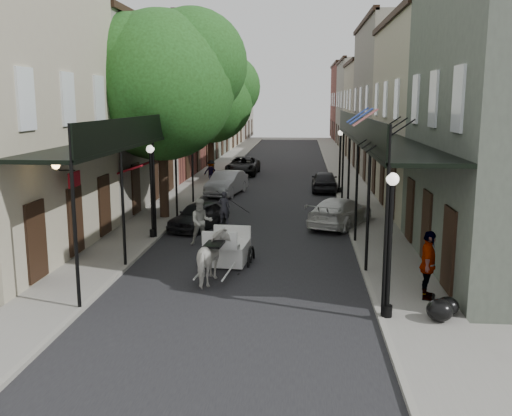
% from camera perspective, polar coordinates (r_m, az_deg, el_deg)
% --- Properties ---
extents(ground, '(140.00, 140.00, 0.00)m').
position_cam_1_polar(ground, '(17.10, -1.95, -8.28)').
color(ground, gray).
rests_on(ground, ground).
extents(road, '(8.00, 90.00, 0.01)m').
position_cam_1_polar(road, '(36.53, 1.67, 1.99)').
color(road, black).
rests_on(road, ground).
extents(sidewalk_left, '(2.20, 90.00, 0.12)m').
position_cam_1_polar(sidewalk_left, '(37.12, -6.06, 2.16)').
color(sidewalk_left, gray).
rests_on(sidewalk_left, ground).
extents(sidewalk_right, '(2.20, 90.00, 0.12)m').
position_cam_1_polar(sidewalk_right, '(36.60, 9.52, 1.95)').
color(sidewalk_right, gray).
rests_on(sidewalk_right, ground).
extents(building_row_left, '(5.00, 80.00, 10.50)m').
position_cam_1_polar(building_row_left, '(47.23, -8.27, 10.27)').
color(building_row_left, '#A59F84').
rests_on(building_row_left, ground).
extents(building_row_right, '(5.00, 80.00, 10.50)m').
position_cam_1_polar(building_row_right, '(46.54, 13.20, 10.09)').
color(building_row_right, gray).
rests_on(building_row_right, ground).
extents(gallery_left, '(2.20, 18.05, 4.88)m').
position_cam_1_polar(gallery_left, '(24.03, -11.55, 6.92)').
color(gallery_left, black).
rests_on(gallery_left, sidewalk_left).
extents(gallery_right, '(2.20, 18.05, 4.88)m').
position_cam_1_polar(gallery_right, '(23.26, 11.92, 6.78)').
color(gallery_right, black).
rests_on(gallery_right, sidewalk_right).
extents(tree_near, '(7.31, 6.80, 9.63)m').
position_cam_1_polar(tree_near, '(26.94, -8.58, 12.59)').
color(tree_near, '#382619').
rests_on(tree_near, sidewalk_left).
extents(tree_far, '(6.45, 6.00, 8.61)m').
position_cam_1_polar(tree_far, '(40.69, -4.05, 11.11)').
color(tree_far, '#382619').
rests_on(tree_far, sidewalk_left).
extents(lamppost_right_near, '(0.32, 0.32, 3.71)m').
position_cam_1_polar(lamppost_right_near, '(14.65, 13.23, -3.46)').
color(lamppost_right_near, black).
rests_on(lamppost_right_near, sidewalk_right).
extents(lamppost_left, '(0.32, 0.32, 3.71)m').
position_cam_1_polar(lamppost_left, '(23.12, -10.39, 1.81)').
color(lamppost_left, black).
rests_on(lamppost_left, sidewalk_left).
extents(lamppost_right_far, '(0.32, 0.32, 3.71)m').
position_cam_1_polar(lamppost_right_far, '(34.30, 8.39, 4.75)').
color(lamppost_right_far, black).
rests_on(lamppost_right_far, sidewalk_right).
extents(horse, '(0.99, 1.93, 1.58)m').
position_cam_1_polar(horse, '(17.66, -4.27, -5.00)').
color(horse, silver).
rests_on(horse, ground).
extents(carriage, '(1.74, 2.42, 2.64)m').
position_cam_1_polar(carriage, '(19.92, -2.65, -2.45)').
color(carriage, black).
rests_on(carriage, ground).
extents(pedestrian_walking, '(1.05, 0.92, 1.82)m').
position_cam_1_polar(pedestrian_walking, '(22.26, -5.49, -1.38)').
color(pedestrian_walking, '#BABAAF').
rests_on(pedestrian_walking, ground).
extents(pedestrian_sidewalk_left, '(1.00, 0.62, 1.50)m').
position_cam_1_polar(pedestrian_sidewalk_left, '(38.24, -4.51, 3.67)').
color(pedestrian_sidewalk_left, gray).
rests_on(pedestrian_sidewalk_left, sidewalk_left).
extents(pedestrian_sidewalk_right, '(0.73, 1.22, 1.94)m').
position_cam_1_polar(pedestrian_sidewalk_right, '(16.49, 16.83, -5.50)').
color(pedestrian_sidewalk_right, gray).
rests_on(pedestrian_sidewalk_right, sidewalk_right).
extents(car_left_near, '(2.58, 3.81, 1.20)m').
position_cam_1_polar(car_left_near, '(25.04, -5.74, -0.75)').
color(car_left_near, black).
rests_on(car_left_near, ground).
extents(car_left_mid, '(2.20, 4.47, 1.41)m').
position_cam_1_polar(car_left_mid, '(33.91, -2.97, 2.50)').
color(car_left_mid, '#95969A').
rests_on(car_left_mid, ground).
extents(car_left_far, '(2.36, 4.89, 1.34)m').
position_cam_1_polar(car_left_far, '(43.13, -1.31, 4.24)').
color(car_left_far, black).
rests_on(car_left_far, ground).
extents(car_right_near, '(3.47, 4.78, 1.29)m').
position_cam_1_polar(car_right_near, '(25.76, 8.41, -0.39)').
color(car_right_near, silver).
rests_on(car_right_near, ground).
extents(car_right_far, '(1.56, 3.84, 1.31)m').
position_cam_1_polar(car_right_far, '(35.42, 6.86, 2.70)').
color(car_right_far, black).
rests_on(car_right_far, ground).
extents(trash_bags, '(0.93, 1.08, 0.57)m').
position_cam_1_polar(trash_bags, '(15.38, 18.18, -9.53)').
color(trash_bags, black).
rests_on(trash_bags, sidewalk_right).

